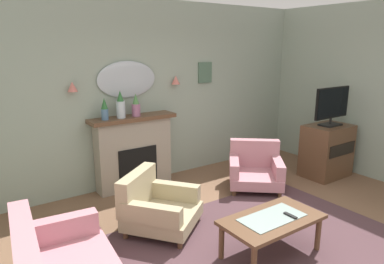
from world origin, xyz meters
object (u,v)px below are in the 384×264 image
(tv_remote, at_px, (290,216))
(tv_flatscreen, at_px, (332,105))
(mantel_vase_right, at_px, (105,109))
(wall_mirror, at_px, (127,79))
(tv_cabinet, at_px, (327,151))
(framed_picture, at_px, (205,73))
(mantel_vase_centre, at_px, (121,106))
(wall_sconce_right, at_px, (176,80))
(armchair_near_fireplace, at_px, (255,168))
(wall_sconce_left, at_px, (72,87))
(mantel_vase_left, at_px, (136,106))
(armchair_by_coffee_table, at_px, (156,206))
(fireplace, at_px, (134,153))
(coffee_table, at_px, (272,222))

(tv_remote, xyz_separation_m, tv_flatscreen, (2.41, 1.21, 0.79))
(tv_remote, height_order, tv_flatscreen, tv_flatscreen)
(mantel_vase_right, relative_size, wall_mirror, 0.34)
(tv_cabinet, xyz_separation_m, tv_flatscreen, (0.00, -0.02, 0.80))
(framed_picture, xyz_separation_m, tv_cabinet, (1.45, -1.59, -1.30))
(mantel_vase_centre, xyz_separation_m, tv_remote, (0.74, -2.64, -0.89))
(wall_sconce_right, xyz_separation_m, armchair_near_fireplace, (0.75, -1.17, -1.35))
(tv_cabinet, height_order, tv_flatscreen, tv_flatscreen)
(wall_sconce_left, bearing_deg, tv_flatscreen, -22.17)
(wall_sconce_right, height_order, framed_picture, framed_picture)
(wall_mirror, bearing_deg, mantel_vase_left, -73.61)
(tv_remote, xyz_separation_m, armchair_by_coffee_table, (-0.92, 1.30, -0.15))
(framed_picture, bearing_deg, wall_mirror, -179.62)
(wall_sconce_left, xyz_separation_m, armchair_near_fireplace, (2.45, -1.17, -1.35))
(tv_remote, bearing_deg, mantel_vase_left, 100.59)
(framed_picture, bearing_deg, tv_cabinet, -47.58)
(fireplace, bearing_deg, wall_mirror, 90.00)
(mantel_vase_left, distance_m, wall_mirror, 0.44)
(mantel_vase_left, bearing_deg, wall_sconce_right, 8.53)
(coffee_table, xyz_separation_m, armchair_by_coffee_table, (-0.74, 1.21, -0.08))
(mantel_vase_right, xyz_separation_m, tv_cabinet, (3.40, -1.41, -0.87))
(wall_mirror, bearing_deg, tv_cabinet, -28.13)
(wall_sconce_right, height_order, tv_remote, wall_sconce_right)
(mantel_vase_right, height_order, wall_sconce_right, wall_sconce_right)
(framed_picture, height_order, coffee_table, framed_picture)
(wall_mirror, xyz_separation_m, tv_flatscreen, (2.95, -1.60, -0.46))
(tv_flatscreen, bearing_deg, armchair_near_fireplace, 164.25)
(coffee_table, height_order, armchair_near_fireplace, armchair_near_fireplace)
(wall_mirror, bearing_deg, tv_remote, -79.05)
(mantel_vase_right, xyz_separation_m, coffee_table, (0.82, -2.54, -0.93))
(mantel_vase_left, distance_m, tv_cabinet, 3.34)
(mantel_vase_right, relative_size, wall_sconce_right, 2.31)
(fireplace, xyz_separation_m, tv_remote, (0.54, -2.66, -0.12))
(mantel_vase_right, height_order, coffee_table, mantel_vase_right)
(fireplace, xyz_separation_m, wall_mirror, (0.00, 0.14, 1.14))
(wall_mirror, distance_m, armchair_near_fireplace, 2.45)
(coffee_table, bearing_deg, mantel_vase_left, 97.14)
(fireplace, relative_size, mantel_vase_left, 3.91)
(mantel_vase_centre, bearing_deg, mantel_vase_left, 0.00)
(fireplace, height_order, tv_flatscreen, tv_flatscreen)
(mantel_vase_centre, height_order, coffee_table, mantel_vase_centre)
(coffee_table, distance_m, tv_flatscreen, 2.94)
(tv_remote, bearing_deg, framed_picture, 71.22)
(fireplace, distance_m, wall_sconce_left, 1.38)
(mantel_vase_right, bearing_deg, mantel_vase_left, 0.00)
(armchair_near_fireplace, distance_m, tv_flatscreen, 1.69)
(mantel_vase_centre, bearing_deg, fireplace, 8.06)
(wall_sconce_left, height_order, tv_remote, wall_sconce_left)
(tv_flatscreen, bearing_deg, wall_mirror, 151.55)
(mantel_vase_left, relative_size, wall_mirror, 0.36)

